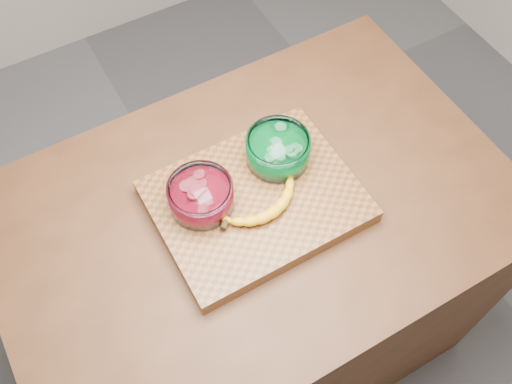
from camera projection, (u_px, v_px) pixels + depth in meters
ground at (256, 331)px, 2.08m from camera, size 3.50×3.50×0.00m
counter at (256, 283)px, 1.69m from camera, size 1.20×0.80×0.90m
cutting_board at (256, 201)px, 1.30m from camera, size 0.45×0.35×0.04m
bowl_red at (201, 196)px, 1.24m from camera, size 0.14×0.14×0.07m
bowl_green at (278, 150)px, 1.31m from camera, size 0.15×0.15×0.07m
banana at (263, 203)px, 1.25m from camera, size 0.23×0.12×0.03m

